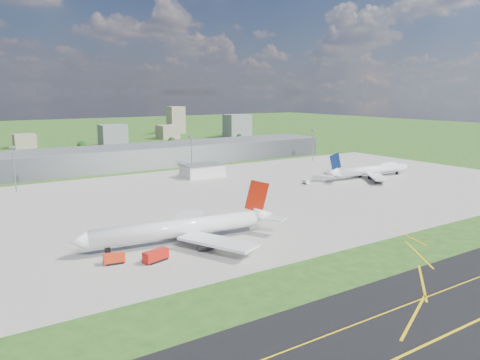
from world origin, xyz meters
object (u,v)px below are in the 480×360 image
airliner_red_twin (185,228)px  van_white_far (379,181)px  fire_truck (156,256)px  van_white_near (306,182)px  airliner_blue_quad (371,170)px  crash_tender (114,259)px  tug_yellow (258,219)px

airliner_red_twin → van_white_far: (152.17, 39.28, -4.38)m
fire_truck → van_white_near: bearing=13.5°
airliner_blue_quad → van_white_far: airliner_blue_quad is taller
airliner_blue_quad → fire_truck: (-179.37, -66.53, -3.14)m
crash_tender → tug_yellow: size_ratio=1.69×
van_white_near → van_white_far: (40.09, -21.31, -0.02)m
fire_truck → van_white_far: 176.62m
airliner_blue_quad → van_white_far: bearing=-119.3°
tug_yellow → airliner_red_twin: bearing=171.3°
fire_truck → crash_tender: size_ratio=1.31×
airliner_red_twin → airliner_blue_quad: bearing=-155.2°
airliner_blue_quad → van_white_far: size_ratio=12.70×
airliner_red_twin → van_white_far: 157.22m
airliner_red_twin → tug_yellow: size_ratio=18.56×
crash_tender → van_white_far: 186.86m
airliner_red_twin → van_white_near: airliner_red_twin is taller
airliner_red_twin → van_white_near: (112.09, 60.59, -4.36)m
fire_truck → van_white_near: size_ratio=1.66×
airliner_red_twin → crash_tender: bearing=19.4°
tug_yellow → van_white_near: bearing=12.4°
airliner_blue_quad → fire_truck: 191.33m
airliner_blue_quad → tug_yellow: airliner_blue_quad is taller
airliner_red_twin → fire_truck: size_ratio=8.40×
airliner_blue_quad → van_white_near: airliner_blue_quad is taller
tug_yellow → van_white_far: van_white_far is taller
fire_truck → tug_yellow: (56.81, 22.16, -0.96)m
crash_tender → van_white_far: bearing=22.1°
airliner_blue_quad → crash_tender: 201.05m
fire_truck → airliner_red_twin: bearing=20.1°
crash_tender → van_white_far: (181.11, 46.01, -0.43)m
airliner_red_twin → van_white_far: bearing=-159.2°
tug_yellow → van_white_far: bearing=-8.0°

